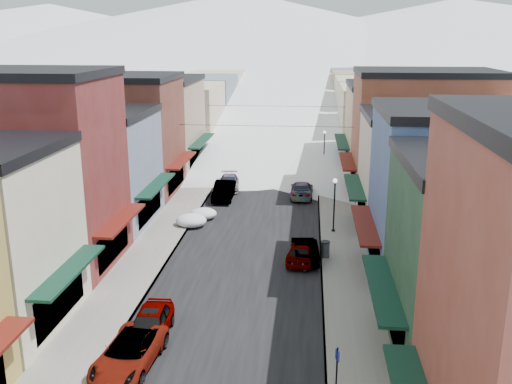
% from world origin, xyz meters
% --- Properties ---
extents(road, '(10.00, 160.00, 0.01)m').
position_xyz_m(road, '(0.00, 60.00, 0.01)').
color(road, black).
rests_on(road, ground).
extents(sidewalk_left, '(3.20, 160.00, 0.15)m').
position_xyz_m(sidewalk_left, '(-6.60, 60.00, 0.07)').
color(sidewalk_left, gray).
rests_on(sidewalk_left, ground).
extents(sidewalk_right, '(3.20, 160.00, 0.15)m').
position_xyz_m(sidewalk_right, '(6.60, 60.00, 0.07)').
color(sidewalk_right, gray).
rests_on(sidewalk_right, ground).
extents(curb_left, '(0.10, 160.00, 0.15)m').
position_xyz_m(curb_left, '(-5.05, 60.00, 0.07)').
color(curb_left, slate).
rests_on(curb_left, ground).
extents(curb_right, '(0.10, 160.00, 0.15)m').
position_xyz_m(curb_right, '(5.05, 60.00, 0.07)').
color(curb_right, slate).
rests_on(curb_right, ground).
extents(bldg_l_brick_near, '(12.30, 8.20, 12.50)m').
position_xyz_m(bldg_l_brick_near, '(-13.69, 20.50, 6.26)').
color(bldg_l_brick_near, maroon).
rests_on(bldg_l_brick_near, ground).
extents(bldg_l_grayblue, '(11.30, 9.20, 9.00)m').
position_xyz_m(bldg_l_grayblue, '(-13.19, 29.00, 4.51)').
color(bldg_l_grayblue, gray).
rests_on(bldg_l_grayblue, ground).
extents(bldg_l_brick_far, '(13.30, 9.20, 11.00)m').
position_xyz_m(bldg_l_brick_far, '(-14.19, 38.00, 5.51)').
color(bldg_l_brick_far, maroon).
rests_on(bldg_l_brick_far, ground).
extents(bldg_l_tan, '(11.30, 11.20, 10.00)m').
position_xyz_m(bldg_l_tan, '(-13.19, 48.00, 5.01)').
color(bldg_l_tan, tan).
rests_on(bldg_l_tan, ground).
extents(bldg_r_green, '(11.30, 9.20, 9.50)m').
position_xyz_m(bldg_r_green, '(13.19, 12.00, 4.76)').
color(bldg_r_green, '#1D3D27').
rests_on(bldg_r_green, ground).
extents(bldg_r_blue, '(11.30, 9.20, 10.50)m').
position_xyz_m(bldg_r_blue, '(13.19, 21.00, 5.26)').
color(bldg_r_blue, '#3E588E').
rests_on(bldg_r_blue, ground).
extents(bldg_r_cream, '(12.30, 9.20, 9.00)m').
position_xyz_m(bldg_r_cream, '(13.69, 30.00, 4.51)').
color(bldg_r_cream, beige).
rests_on(bldg_r_cream, ground).
extents(bldg_r_brick_far, '(13.30, 9.20, 11.50)m').
position_xyz_m(bldg_r_brick_far, '(14.19, 39.00, 5.76)').
color(bldg_r_brick_far, brown).
rests_on(bldg_r_brick_far, ground).
extents(bldg_r_tan, '(11.30, 11.20, 9.50)m').
position_xyz_m(bldg_r_tan, '(13.19, 49.00, 4.76)').
color(bldg_r_tan, tan).
rests_on(bldg_r_tan, ground).
extents(distant_blocks, '(34.00, 55.00, 8.00)m').
position_xyz_m(distant_blocks, '(0.00, 83.00, 4.00)').
color(distant_blocks, gray).
rests_on(distant_blocks, ground).
extents(mountain_ridge, '(670.00, 340.00, 34.00)m').
position_xyz_m(mountain_ridge, '(-19.47, 277.18, 14.36)').
color(mountain_ridge, silver).
rests_on(mountain_ridge, ground).
extents(overhead_cables, '(16.40, 15.04, 0.04)m').
position_xyz_m(overhead_cables, '(0.00, 47.50, 6.20)').
color(overhead_cables, black).
rests_on(overhead_cables, ground).
extents(car_white_suv, '(2.71, 5.19, 1.40)m').
position_xyz_m(car_white_suv, '(-3.75, 9.45, 0.70)').
color(car_white_suv, white).
rests_on(car_white_suv, ground).
extents(car_silver_sedan, '(1.94, 4.52, 1.52)m').
position_xyz_m(car_silver_sedan, '(-3.50, 12.02, 0.76)').
color(car_silver_sedan, gray).
rests_on(car_silver_sedan, ground).
extents(car_dark_hatch, '(1.76, 4.85, 1.59)m').
position_xyz_m(car_dark_hatch, '(-3.50, 36.54, 0.79)').
color(car_dark_hatch, black).
rests_on(car_dark_hatch, ground).
extents(car_silver_wagon, '(2.41, 4.79, 1.33)m').
position_xyz_m(car_silver_wagon, '(-3.50, 40.01, 0.67)').
color(car_silver_wagon, '#9D9FA5').
rests_on(car_silver_wagon, ground).
extents(car_green_sedan, '(1.96, 4.50, 1.44)m').
position_xyz_m(car_green_sedan, '(3.96, 22.82, 0.72)').
color(car_green_sedan, black).
rests_on(car_green_sedan, ground).
extents(car_gray_suv, '(2.29, 4.61, 1.51)m').
position_xyz_m(car_gray_suv, '(3.79, 22.60, 0.75)').
color(car_gray_suv, '#9A9BA2').
rests_on(car_gray_suv, ground).
extents(car_black_sedan, '(2.11, 5.02, 1.45)m').
position_xyz_m(car_black_sedan, '(3.50, 37.87, 0.72)').
color(car_black_sedan, black).
rests_on(car_black_sedan, ground).
extents(car_lane_silver, '(1.75, 3.97, 1.33)m').
position_xyz_m(car_lane_silver, '(-0.60, 58.47, 0.66)').
color(car_lane_silver, '#ACAEB4').
rests_on(car_lane_silver, ground).
extents(car_lane_white, '(2.87, 6.07, 1.68)m').
position_xyz_m(car_lane_white, '(1.99, 68.18, 0.84)').
color(car_lane_white, silver).
rests_on(car_lane_white, ground).
extents(parking_sign, '(0.15, 0.32, 2.50)m').
position_xyz_m(parking_sign, '(5.37, 7.46, 1.61)').
color(parking_sign, black).
rests_on(parking_sign, sidewalk_right).
extents(trash_can, '(0.63, 0.63, 1.08)m').
position_xyz_m(trash_can, '(5.30, 23.12, 0.70)').
color(trash_can, '#4F5254').
rests_on(trash_can, sidewalk_right).
extents(streetlamp_near, '(0.34, 0.34, 4.09)m').
position_xyz_m(streetlamp_near, '(6.05, 28.34, 2.73)').
color(streetlamp_near, black).
rests_on(streetlamp_near, sidewalk_right).
extents(streetlamp_far, '(0.33, 0.33, 3.99)m').
position_xyz_m(streetlamp_far, '(5.78, 50.32, 2.67)').
color(streetlamp_far, black).
rests_on(streetlamp_far, sidewalk_right).
extents(snow_pile_mid, '(2.40, 2.68, 1.02)m').
position_xyz_m(snow_pile_mid, '(-4.88, 28.83, 0.49)').
color(snow_pile_mid, white).
rests_on(snow_pile_mid, ground).
extents(snow_pile_far, '(2.14, 2.52, 0.91)m').
position_xyz_m(snow_pile_far, '(-4.28, 30.83, 0.43)').
color(snow_pile_far, white).
rests_on(snow_pile_far, ground).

